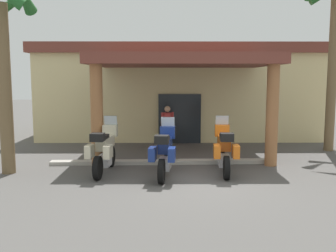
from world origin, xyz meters
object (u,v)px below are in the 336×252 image
motorcycle_cream (104,150)px  motorcycle_blue (165,152)px  pedestrian (167,125)px  motorcycle_orange (224,149)px  palm_tree_near_portico (334,23)px  palm_tree_roadside (2,39)px  motel_building (178,90)px

motorcycle_cream → motorcycle_blue: same height
motorcycle_blue → pedestrian: pedestrian is taller
motorcycle_cream → motorcycle_blue: bearing=-97.4°
motorcycle_orange → palm_tree_near_portico: (4.64, 3.31, 4.09)m
palm_tree_roadside → palm_tree_near_portico: bearing=15.7°
palm_tree_roadside → motel_building: bearing=53.6°
palm_tree_roadside → motorcycle_blue: bearing=-7.2°
motorcycle_orange → palm_tree_roadside: (-6.29, 0.23, 3.15)m
motorcycle_blue → palm_tree_roadside: 5.56m
motorcycle_orange → palm_tree_near_portico: palm_tree_near_portico is taller
motel_building → palm_tree_near_portico: (5.50, -4.29, 2.60)m
motel_building → motorcycle_cream: 8.07m
motorcycle_orange → palm_tree_near_portico: bearing=-49.3°
motorcycle_blue → motorcycle_orange: (1.75, 0.34, 0.00)m
motel_building → pedestrian: motel_building is taller
motorcycle_cream → pedestrian: (1.98, 3.64, 0.28)m
pedestrian → motorcycle_orange: bearing=-1.8°
motel_building → palm_tree_near_portico: bearing=-36.1°
motel_building → motorcycle_blue: 8.12m
palm_tree_roadside → palm_tree_near_portico: size_ratio=0.83×
motorcycle_blue → palm_tree_near_portico: 8.42m
motorcycle_orange → pedestrian: (-1.51, 3.75, 0.28)m
motorcycle_cream → motorcycle_orange: (3.49, -0.11, 0.00)m
motel_building → motorcycle_cream: size_ratio=5.92×
motel_building → palm_tree_roadside: (-5.43, -7.36, 1.65)m
pedestrian → palm_tree_near_portico: (6.15, -0.44, 3.81)m
motorcycle_blue → palm_tree_near_portico: (6.39, 3.65, 4.09)m
motel_building → palm_tree_roadside: size_ratio=2.33×
motorcycle_cream → palm_tree_near_portico: size_ratio=0.33×
motorcycle_cream → motorcycle_orange: 3.50m
motel_building → motorcycle_orange: motel_building is taller
pedestrian → palm_tree_near_portico: size_ratio=0.25×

